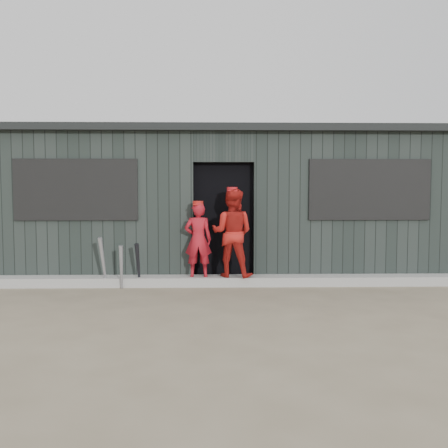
{
  "coord_description": "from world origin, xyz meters",
  "views": [
    {
      "loc": [
        -0.19,
        -6.17,
        1.56
      ],
      "look_at": [
        0.0,
        1.8,
        1.0
      ],
      "focal_mm": 40.0,
      "sensor_mm": 36.0,
      "label": 1
    }
  ],
  "objects_px": {
    "player_red_right": "(232,233)",
    "dugout": "(222,203)",
    "player_red_left": "(198,240)",
    "player_grey_back": "(252,239)",
    "bat_left": "(103,262)",
    "bat_right": "(138,265)",
    "bat_mid": "(121,267)"
  },
  "relations": [
    {
      "from": "player_red_right",
      "to": "dugout",
      "type": "height_order",
      "value": "dugout"
    },
    {
      "from": "player_red_right",
      "to": "player_grey_back",
      "type": "height_order",
      "value": "player_red_right"
    },
    {
      "from": "bat_mid",
      "to": "player_red_right",
      "type": "relative_size",
      "value": 0.49
    },
    {
      "from": "bat_right",
      "to": "player_red_right",
      "type": "xyz_separation_m",
      "value": [
        1.5,
        0.09,
        0.5
      ]
    },
    {
      "from": "player_red_left",
      "to": "player_grey_back",
      "type": "distance_m",
      "value": 1.15
    },
    {
      "from": "bat_left",
      "to": "player_red_right",
      "type": "xyz_separation_m",
      "value": [
        2.03,
        0.15,
        0.45
      ]
    },
    {
      "from": "player_grey_back",
      "to": "player_red_right",
      "type": "bearing_deg",
      "value": 47.62
    },
    {
      "from": "bat_mid",
      "to": "bat_right",
      "type": "distance_m",
      "value": 0.28
    },
    {
      "from": "player_red_right",
      "to": "dugout",
      "type": "bearing_deg",
      "value": -70.26
    },
    {
      "from": "bat_left",
      "to": "dugout",
      "type": "distance_m",
      "value": 2.8
    },
    {
      "from": "player_red_left",
      "to": "bat_left",
      "type": "bearing_deg",
      "value": 5.87
    },
    {
      "from": "player_red_left",
      "to": "dugout",
      "type": "bearing_deg",
      "value": -103.39
    },
    {
      "from": "player_red_right",
      "to": "dugout",
      "type": "xyz_separation_m",
      "value": [
        -0.13,
        1.7,
        0.43
      ]
    },
    {
      "from": "bat_left",
      "to": "bat_right",
      "type": "bearing_deg",
      "value": 6.99
    },
    {
      "from": "bat_left",
      "to": "bat_mid",
      "type": "bearing_deg",
      "value": -15.7
    },
    {
      "from": "dugout",
      "to": "player_red_right",
      "type": "bearing_deg",
      "value": -85.64
    },
    {
      "from": "bat_mid",
      "to": "player_red_left",
      "type": "bearing_deg",
      "value": 10.93
    },
    {
      "from": "player_grey_back",
      "to": "dugout",
      "type": "relative_size",
      "value": 0.17
    },
    {
      "from": "bat_right",
      "to": "dugout",
      "type": "distance_m",
      "value": 2.44
    },
    {
      "from": "player_red_left",
      "to": "dugout",
      "type": "height_order",
      "value": "dugout"
    },
    {
      "from": "bat_mid",
      "to": "player_grey_back",
      "type": "height_order",
      "value": "player_grey_back"
    },
    {
      "from": "bat_mid",
      "to": "dugout",
      "type": "relative_size",
      "value": 0.08
    },
    {
      "from": "bat_mid",
      "to": "player_grey_back",
      "type": "distance_m",
      "value": 2.32
    },
    {
      "from": "player_grey_back",
      "to": "bat_left",
      "type": "bearing_deg",
      "value": 5.14
    },
    {
      "from": "player_grey_back",
      "to": "player_red_left",
      "type": "bearing_deg",
      "value": 22.96
    },
    {
      "from": "bat_mid",
      "to": "player_red_left",
      "type": "relative_size",
      "value": 0.57
    },
    {
      "from": "bat_left",
      "to": "player_red_left",
      "type": "relative_size",
      "value": 0.69
    },
    {
      "from": "bat_left",
      "to": "player_red_right",
      "type": "bearing_deg",
      "value": 4.27
    },
    {
      "from": "bat_left",
      "to": "player_red_left",
      "type": "height_order",
      "value": "player_red_left"
    },
    {
      "from": "bat_left",
      "to": "dugout",
      "type": "bearing_deg",
      "value": 44.27
    },
    {
      "from": "bat_right",
      "to": "player_red_right",
      "type": "bearing_deg",
      "value": 3.29
    },
    {
      "from": "bat_left",
      "to": "dugout",
      "type": "relative_size",
      "value": 0.1
    }
  ]
}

